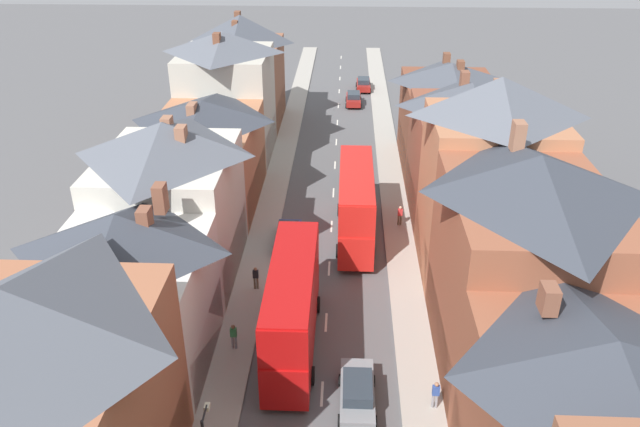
% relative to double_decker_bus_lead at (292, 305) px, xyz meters
% --- Properties ---
extents(pavement_left, '(2.20, 104.00, 0.14)m').
position_rel_double_decker_bus_lead_xyz_m(pavement_left, '(-3.29, 22.23, -2.75)').
color(pavement_left, '#A8A399').
rests_on(pavement_left, ground).
extents(pavement_right, '(2.20, 104.00, 0.14)m').
position_rel_double_decker_bus_lead_xyz_m(pavement_right, '(6.91, 22.23, -2.75)').
color(pavement_right, '#A8A399').
rests_on(pavement_right, ground).
extents(centre_line_dashes, '(0.14, 97.80, 0.01)m').
position_rel_double_decker_bus_lead_xyz_m(centre_line_dashes, '(1.81, 20.23, -2.81)').
color(centre_line_dashes, silver).
rests_on(centre_line_dashes, ground).
extents(terrace_row_left, '(8.00, 71.93, 12.10)m').
position_rel_double_decker_bus_lead_xyz_m(terrace_row_left, '(-8.37, 7.19, 2.54)').
color(terrace_row_left, '#A36042').
rests_on(terrace_row_left, ground).
extents(terrace_row_right, '(8.00, 59.34, 14.86)m').
position_rel_double_decker_bus_lead_xyz_m(terrace_row_right, '(11.99, 0.68, 3.20)').
color(terrace_row_right, brown).
rests_on(terrace_row_right, ground).
extents(double_decker_bus_lead, '(2.74, 10.80, 5.30)m').
position_rel_double_decker_bus_lead_xyz_m(double_decker_bus_lead, '(0.00, 0.00, 0.00)').
color(double_decker_bus_lead, '#B70F0F').
rests_on(double_decker_bus_lead, ground).
extents(double_decker_bus_mid_street, '(2.74, 10.80, 5.30)m').
position_rel_double_decker_bus_lead_xyz_m(double_decker_bus_mid_street, '(3.60, 12.75, 0.00)').
color(double_decker_bus_mid_street, red).
rests_on(double_decker_bus_mid_street, ground).
extents(car_near_blue, '(1.90, 4.21, 1.60)m').
position_rel_double_decker_bus_lead_xyz_m(car_near_blue, '(3.61, 44.59, -2.01)').
color(car_near_blue, maroon).
rests_on(car_near_blue, ground).
extents(car_parked_right_a, '(1.90, 3.88, 1.58)m').
position_rel_double_decker_bus_lead_xyz_m(car_parked_right_a, '(3.61, 22.93, -2.02)').
color(car_parked_right_a, '#4C515B').
rests_on(car_parked_right_a, ground).
extents(car_mid_black, '(1.90, 4.54, 1.67)m').
position_rel_double_decker_bus_lead_xyz_m(car_mid_black, '(3.61, -4.51, -1.98)').
color(car_mid_black, gray).
rests_on(car_mid_black, ground).
extents(car_parked_left_b, '(1.90, 4.35, 1.60)m').
position_rel_double_decker_bus_lead_xyz_m(car_parked_left_b, '(4.91, 50.87, -2.01)').
color(car_parked_left_b, maroon).
rests_on(car_parked_left_b, ground).
extents(car_mid_white, '(1.90, 4.17, 1.62)m').
position_rel_double_decker_bus_lead_xyz_m(car_mid_white, '(-1.29, 11.24, -2.00)').
color(car_mid_white, navy).
rests_on(car_mid_white, ground).
extents(pedestrian_near_right, '(0.36, 0.22, 1.61)m').
position_rel_double_decker_bus_lead_xyz_m(pedestrian_near_right, '(7.49, -4.59, -1.78)').
color(pedestrian_near_right, gray).
rests_on(pedestrian_near_right, pavement_right).
extents(pedestrian_mid_left, '(0.36, 0.22, 1.61)m').
position_rel_double_decker_bus_lead_xyz_m(pedestrian_mid_left, '(-3.29, -0.52, -1.78)').
color(pedestrian_mid_left, gray).
rests_on(pedestrian_mid_left, pavement_left).
extents(pedestrian_mid_right, '(0.36, 0.22, 1.61)m').
position_rel_double_decker_bus_lead_xyz_m(pedestrian_mid_right, '(-2.85, 5.42, -1.78)').
color(pedestrian_mid_right, brown).
rests_on(pedestrian_mid_right, pavement_left).
extents(pedestrian_far_left, '(0.36, 0.22, 1.61)m').
position_rel_double_decker_bus_lead_xyz_m(pedestrian_far_left, '(7.05, 14.46, -1.78)').
color(pedestrian_far_left, brown).
rests_on(pedestrian_far_left, pavement_right).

